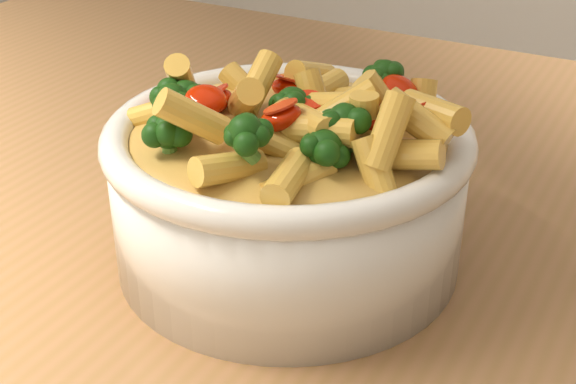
% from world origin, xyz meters
% --- Properties ---
extents(table, '(1.20, 0.80, 0.90)m').
position_xyz_m(table, '(0.00, 0.00, 0.80)').
color(table, '#A47046').
rests_on(table, ground).
extents(serving_bowl, '(0.22, 0.22, 0.09)m').
position_xyz_m(serving_bowl, '(0.01, -0.07, 0.95)').
color(serving_bowl, white).
rests_on(serving_bowl, table).
extents(pasta_salad, '(0.17, 0.17, 0.04)m').
position_xyz_m(pasta_salad, '(0.01, -0.07, 1.01)').
color(pasta_salad, gold).
rests_on(pasta_salad, serving_bowl).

